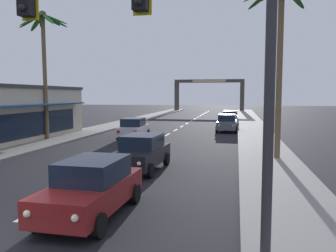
# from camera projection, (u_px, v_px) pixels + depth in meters

# --- Properties ---
(sidewalk_right) EXTENTS (3.20, 110.00, 0.14)m
(sidewalk_right) POSITION_uv_depth(u_px,v_px,m) (259.00, 141.00, 26.06)
(sidewalk_right) COLOR gray
(sidewalk_right) RESTS_ON ground
(sidewalk_left) EXTENTS (3.20, 110.00, 0.14)m
(sidewalk_left) POSITION_uv_depth(u_px,v_px,m) (70.00, 136.00, 29.11)
(sidewalk_left) COLOR gray
(sidewalk_left) RESTS_ON ground
(lane_markings) EXTENTS (4.28, 88.53, 0.01)m
(lane_markings) POSITION_uv_depth(u_px,v_px,m) (165.00, 139.00, 27.60)
(lane_markings) COLOR silver
(lane_markings) RESTS_ON ground
(traffic_signal_mast) EXTENTS (10.95, 0.41, 7.17)m
(traffic_signal_mast) POSITION_uv_depth(u_px,v_px,m) (98.00, 19.00, 7.55)
(traffic_signal_mast) COLOR #2D2D33
(traffic_signal_mast) RESTS_ON ground
(sedan_lead_at_stop_bar) EXTENTS (2.04, 4.49, 1.68)m
(sedan_lead_at_stop_bar) POSITION_uv_depth(u_px,v_px,m) (92.00, 187.00, 10.11)
(sedan_lead_at_stop_bar) COLOR maroon
(sedan_lead_at_stop_bar) RESTS_ON ground
(sedan_third_in_queue) EXTENTS (2.11, 4.51, 1.68)m
(sedan_third_in_queue) POSITION_uv_depth(u_px,v_px,m) (142.00, 152.00, 16.29)
(sedan_third_in_queue) COLOR black
(sedan_third_in_queue) RESTS_ON ground
(sedan_oncoming_far) EXTENTS (2.10, 4.51, 1.68)m
(sedan_oncoming_far) POSITION_uv_depth(u_px,v_px,m) (134.00, 128.00, 27.96)
(sedan_oncoming_far) COLOR silver
(sedan_oncoming_far) RESTS_ON ground
(sedan_parked_nearest_kerb) EXTENTS (2.00, 4.47, 1.68)m
(sedan_parked_nearest_kerb) POSITION_uv_depth(u_px,v_px,m) (227.00, 123.00, 33.29)
(sedan_parked_nearest_kerb) COLOR #4C515B
(sedan_parked_nearest_kerb) RESTS_ON ground
(sedan_parked_mid_kerb) EXTENTS (1.95, 4.45, 1.68)m
(sedan_parked_mid_kerb) POSITION_uv_depth(u_px,v_px,m) (230.00, 118.00, 40.68)
(sedan_parked_mid_kerb) COLOR silver
(sedan_parked_mid_kerb) RESTS_ON ground
(palm_left_second) EXTENTS (3.69, 4.00, 9.93)m
(palm_left_second) POSITION_uv_depth(u_px,v_px,m) (44.00, 45.00, 26.27)
(palm_left_second) COLOR brown
(palm_left_second) RESTS_ON ground
(palm_right_second) EXTENTS (4.16, 4.31, 9.75)m
(palm_right_second) POSITION_uv_depth(u_px,v_px,m) (280.00, 28.00, 18.18)
(palm_right_second) COLOR brown
(palm_right_second) RESTS_ON ground
(town_gateway_arch) EXTENTS (15.24, 0.90, 6.93)m
(town_gateway_arch) POSITION_uv_depth(u_px,v_px,m) (209.00, 91.00, 75.39)
(town_gateway_arch) COLOR #423D38
(town_gateway_arch) RESTS_ON ground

